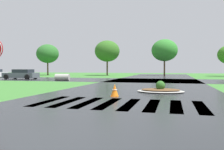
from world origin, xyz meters
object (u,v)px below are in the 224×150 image
at_px(traffic_cone, 115,90).
at_px(car_dark_suv, 21,74).
at_px(drainage_pipe_stack, 62,77).
at_px(median_island, 160,90).

bearing_deg(traffic_cone, car_dark_suv, 137.77).
bearing_deg(traffic_cone, drainage_pipe_stack, 126.12).
xyz_separation_m(drainage_pipe_stack, traffic_cone, (9.43, -12.92, -0.07)).
relative_size(median_island, traffic_cone, 4.41).
relative_size(car_dark_suv, traffic_cone, 6.96).
height_order(median_island, car_dark_suv, car_dark_suv).
distance_m(median_island, drainage_pipe_stack, 15.39).
relative_size(drainage_pipe_stack, traffic_cone, 2.70).
xyz_separation_m(median_island, drainage_pipe_stack, (-11.59, 10.13, 0.24)).
distance_m(median_island, car_dark_suv, 21.72).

